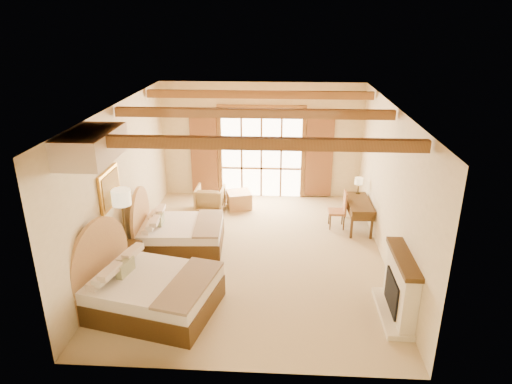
# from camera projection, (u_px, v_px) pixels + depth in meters

# --- Properties ---
(floor) EXTENTS (7.00, 7.00, 0.00)m
(floor) POSITION_uv_depth(u_px,v_px,m) (254.00, 254.00, 9.89)
(floor) COLOR tan
(floor) RESTS_ON ground
(wall_back) EXTENTS (5.50, 0.00, 5.50)m
(wall_back) POSITION_uv_depth(u_px,v_px,m) (261.00, 141.00, 12.57)
(wall_back) COLOR beige
(wall_back) RESTS_ON ground
(wall_left) EXTENTS (0.00, 7.00, 7.00)m
(wall_left) POSITION_uv_depth(u_px,v_px,m) (121.00, 182.00, 9.46)
(wall_left) COLOR beige
(wall_left) RESTS_ON ground
(wall_right) EXTENTS (0.00, 7.00, 7.00)m
(wall_right) POSITION_uv_depth(u_px,v_px,m) (390.00, 188.00, 9.16)
(wall_right) COLOR beige
(wall_right) RESTS_ON ground
(ceiling) EXTENTS (7.00, 7.00, 0.00)m
(ceiling) POSITION_uv_depth(u_px,v_px,m) (253.00, 107.00, 8.73)
(ceiling) COLOR #B97135
(ceiling) RESTS_ON ground
(ceiling_beams) EXTENTS (5.39, 4.60, 0.18)m
(ceiling_beams) POSITION_uv_depth(u_px,v_px,m) (253.00, 113.00, 8.77)
(ceiling_beams) COLOR brown
(ceiling_beams) RESTS_ON ceiling
(french_doors) EXTENTS (3.95, 0.08, 2.60)m
(french_doors) POSITION_uv_depth(u_px,v_px,m) (261.00, 154.00, 12.64)
(french_doors) COLOR white
(french_doors) RESTS_ON ground
(fireplace) EXTENTS (0.46, 1.40, 1.16)m
(fireplace) POSITION_uv_depth(u_px,v_px,m) (399.00, 290.00, 7.70)
(fireplace) COLOR beige
(fireplace) RESTS_ON ground
(painting) EXTENTS (0.06, 0.95, 0.75)m
(painting) POSITION_uv_depth(u_px,v_px,m) (110.00, 189.00, 8.71)
(painting) COLOR #C18B2C
(painting) RESTS_ON wall_left
(canopy_valance) EXTENTS (0.70, 1.40, 0.45)m
(canopy_valance) POSITION_uv_depth(u_px,v_px,m) (91.00, 146.00, 7.09)
(canopy_valance) COLOR beige
(canopy_valance) RESTS_ON ceiling
(bed_near) EXTENTS (2.45, 2.03, 1.39)m
(bed_near) POSITION_uv_depth(u_px,v_px,m) (143.00, 288.00, 7.91)
(bed_near) COLOR #493313
(bed_near) RESTS_ON floor
(bed_far) EXTENTS (1.92, 1.49, 1.21)m
(bed_far) POSITION_uv_depth(u_px,v_px,m) (175.00, 231.00, 10.11)
(bed_far) COLOR #493313
(bed_far) RESTS_ON floor
(nightstand) EXTENTS (0.53, 0.53, 0.56)m
(nightstand) POSITION_uv_depth(u_px,v_px,m) (128.00, 257.00, 9.23)
(nightstand) COLOR #493313
(nightstand) RESTS_ON floor
(floor_lamp) EXTENTS (0.37, 0.37, 1.73)m
(floor_lamp) POSITION_uv_depth(u_px,v_px,m) (122.00, 202.00, 8.80)
(floor_lamp) COLOR #3E3118
(floor_lamp) RESTS_ON floor
(armchair) EXTENTS (0.75, 0.77, 0.67)m
(armchair) POSITION_uv_depth(u_px,v_px,m) (210.00, 199.00, 11.97)
(armchair) COLOR #9E804A
(armchair) RESTS_ON floor
(ottoman) EXTENTS (0.75, 0.75, 0.44)m
(ottoman) POSITION_uv_depth(u_px,v_px,m) (239.00, 200.00, 12.22)
(ottoman) COLOR tan
(ottoman) RESTS_ON floor
(desk) EXTENTS (0.59, 1.29, 0.69)m
(desk) POSITION_uv_depth(u_px,v_px,m) (358.00, 213.00, 11.01)
(desk) COLOR #493313
(desk) RESTS_ON floor
(desk_chair) EXTENTS (0.41, 0.41, 0.92)m
(desk_chair) POSITION_uv_depth(u_px,v_px,m) (337.00, 216.00, 11.05)
(desk_chair) COLOR #AE6D4A
(desk_chair) RESTS_ON floor
(desk_lamp) EXTENTS (0.20, 0.20, 0.40)m
(desk_lamp) POSITION_uv_depth(u_px,v_px,m) (359.00, 182.00, 11.28)
(desk_lamp) COLOR #3E3118
(desk_lamp) RESTS_ON desk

